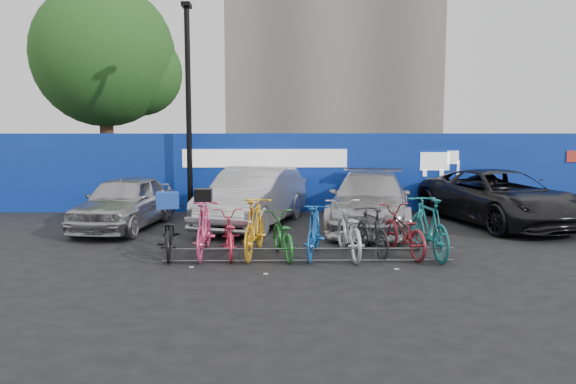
{
  "coord_description": "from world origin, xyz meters",
  "views": [
    {
      "loc": [
        -0.56,
        -11.14,
        2.61
      ],
      "look_at": [
        -0.35,
        2.0,
        1.07
      ],
      "focal_mm": 35.0,
      "sensor_mm": 36.0,
      "label": 1
    }
  ],
  "objects_px": {
    "bike_1": "(204,229)",
    "bike_8": "(403,231)",
    "bike_3": "(255,227)",
    "bike_6": "(348,230)",
    "bike_2": "(229,234)",
    "bike_rack": "(308,255)",
    "bike_7": "(372,231)",
    "car_1": "(254,197)",
    "car_2": "(370,200)",
    "bike_0": "(168,232)",
    "car_3": "(500,197)",
    "lamppost": "(188,104)",
    "bike_5": "(314,232)",
    "bike_9": "(429,227)",
    "car_0": "(125,202)",
    "tree": "(111,59)",
    "bike_4": "(282,235)"
  },
  "relations": [
    {
      "from": "bike_rack",
      "to": "bike_5",
      "type": "xyz_separation_m",
      "value": [
        0.13,
        0.46,
        0.36
      ]
    },
    {
      "from": "car_2",
      "to": "lamppost",
      "type": "bearing_deg",
      "value": 166.76
    },
    {
      "from": "bike_6",
      "to": "bike_8",
      "type": "xyz_separation_m",
      "value": [
        1.13,
        0.06,
        -0.04
      ]
    },
    {
      "from": "car_0",
      "to": "bike_2",
      "type": "xyz_separation_m",
      "value": [
        2.95,
        -3.15,
        -0.23
      ]
    },
    {
      "from": "bike_7",
      "to": "bike_5",
      "type": "bearing_deg",
      "value": -4.59
    },
    {
      "from": "bike_8",
      "to": "bike_1",
      "type": "bearing_deg",
      "value": -11.63
    },
    {
      "from": "bike_8",
      "to": "bike_rack",
      "type": "bearing_deg",
      "value": 5.11
    },
    {
      "from": "bike_4",
      "to": "bike_9",
      "type": "height_order",
      "value": "bike_9"
    },
    {
      "from": "lamppost",
      "to": "car_2",
      "type": "bearing_deg",
      "value": -24.17
    },
    {
      "from": "car_2",
      "to": "car_3",
      "type": "relative_size",
      "value": 0.94
    },
    {
      "from": "bike_1",
      "to": "car_0",
      "type": "bearing_deg",
      "value": -52.44
    },
    {
      "from": "lamppost",
      "to": "bike_0",
      "type": "height_order",
      "value": "lamppost"
    },
    {
      "from": "lamppost",
      "to": "car_1",
      "type": "distance_m",
      "value": 3.71
    },
    {
      "from": "tree",
      "to": "bike_5",
      "type": "bearing_deg",
      "value": -55.88
    },
    {
      "from": "bike_8",
      "to": "bike_6",
      "type": "bearing_deg",
      "value": -9.75
    },
    {
      "from": "car_3",
      "to": "bike_8",
      "type": "distance_m",
      "value": 4.92
    },
    {
      "from": "car_0",
      "to": "bike_3",
      "type": "xyz_separation_m",
      "value": [
        3.48,
        -3.2,
        -0.09
      ]
    },
    {
      "from": "car_3",
      "to": "bike_8",
      "type": "xyz_separation_m",
      "value": [
        -3.37,
        -3.58,
        -0.22
      ]
    },
    {
      "from": "bike_3",
      "to": "bike_6",
      "type": "xyz_separation_m",
      "value": [
        1.88,
        -0.01,
        -0.05
      ]
    },
    {
      "from": "tree",
      "to": "bike_5",
      "type": "height_order",
      "value": "tree"
    },
    {
      "from": "tree",
      "to": "bike_6",
      "type": "distance_m",
      "value": 13.42
    },
    {
      "from": "bike_0",
      "to": "bike_9",
      "type": "xyz_separation_m",
      "value": [
        5.22,
        -0.17,
        0.12
      ]
    },
    {
      "from": "bike_2",
      "to": "bike_rack",
      "type": "bearing_deg",
      "value": 151.06
    },
    {
      "from": "bike_1",
      "to": "bike_8",
      "type": "xyz_separation_m",
      "value": [
        4.03,
        0.07,
        -0.06
      ]
    },
    {
      "from": "bike_2",
      "to": "bike_4",
      "type": "distance_m",
      "value": 1.09
    },
    {
      "from": "car_1",
      "to": "bike_6",
      "type": "distance_m",
      "value": 4.08
    },
    {
      "from": "tree",
      "to": "car_2",
      "type": "distance_m",
      "value": 11.81
    },
    {
      "from": "bike_rack",
      "to": "car_3",
      "type": "xyz_separation_m",
      "value": [
        5.32,
        4.21,
        0.57
      ]
    },
    {
      "from": "tree",
      "to": "car_0",
      "type": "xyz_separation_m",
      "value": [
        2.24,
        -6.88,
        -4.38
      ]
    },
    {
      "from": "car_3",
      "to": "bike_7",
      "type": "distance_m",
      "value": 5.36
    },
    {
      "from": "car_2",
      "to": "bike_1",
      "type": "xyz_separation_m",
      "value": [
        -3.85,
        -3.21,
        -0.15
      ]
    },
    {
      "from": "car_1",
      "to": "car_2",
      "type": "height_order",
      "value": "car_1"
    },
    {
      "from": "bike_5",
      "to": "bike_7",
      "type": "relative_size",
      "value": 1.06
    },
    {
      "from": "car_2",
      "to": "bike_1",
      "type": "distance_m",
      "value": 5.01
    },
    {
      "from": "car_3",
      "to": "bike_6",
      "type": "distance_m",
      "value": 5.79
    },
    {
      "from": "bike_1",
      "to": "car_1",
      "type": "bearing_deg",
      "value": -103.15
    },
    {
      "from": "bike_rack",
      "to": "bike_1",
      "type": "bearing_deg",
      "value": 164.96
    },
    {
      "from": "tree",
      "to": "car_3",
      "type": "bearing_deg",
      "value": -28.07
    },
    {
      "from": "tree",
      "to": "car_2",
      "type": "xyz_separation_m",
      "value": [
        8.55,
        -6.89,
        -4.35
      ]
    },
    {
      "from": "bike_rack",
      "to": "bike_7",
      "type": "relative_size",
      "value": 3.4
    },
    {
      "from": "lamppost",
      "to": "bike_5",
      "type": "bearing_deg",
      "value": -58.96
    },
    {
      "from": "bike_8",
      "to": "bike_9",
      "type": "relative_size",
      "value": 0.94
    },
    {
      "from": "car_3",
      "to": "bike_0",
      "type": "relative_size",
      "value": 2.79
    },
    {
      "from": "car_1",
      "to": "bike_9",
      "type": "bearing_deg",
      "value": -27.0
    },
    {
      "from": "bike_5",
      "to": "bike_9",
      "type": "relative_size",
      "value": 0.86
    },
    {
      "from": "car_0",
      "to": "bike_9",
      "type": "bearing_deg",
      "value": -17.86
    },
    {
      "from": "tree",
      "to": "bike_2",
      "type": "bearing_deg",
      "value": -62.63
    },
    {
      "from": "lamppost",
      "to": "car_2",
      "type": "distance_m",
      "value": 6.03
    },
    {
      "from": "bike_5",
      "to": "car_0",
      "type": "bearing_deg",
      "value": -24.34
    },
    {
      "from": "bike_1",
      "to": "bike_0",
      "type": "bearing_deg",
      "value": -3.87
    }
  ]
}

